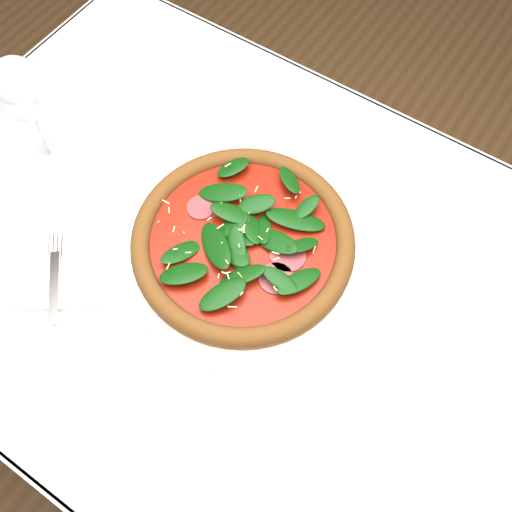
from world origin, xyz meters
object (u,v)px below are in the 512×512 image
Objects in this scene: pizza at (243,239)px; napkin at (56,289)px; plate at (243,246)px; wine_glass at (22,93)px.

pizza reaches higher than napkin.
plate is at bearing -135.00° from pizza.
plate is 0.91× the size of pizza.
wine_glass reaches higher than plate.
plate is 0.02m from pizza.
wine_glass is 0.29m from napkin.
pizza reaches higher than plate.
plate is 2.77× the size of napkin.
plate is 0.28m from napkin.
plate is 0.39m from wine_glass.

